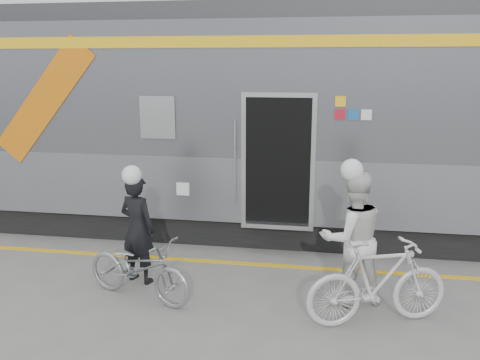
% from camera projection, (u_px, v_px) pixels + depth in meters
% --- Properties ---
extents(ground, '(90.00, 90.00, 0.00)m').
position_uv_depth(ground, '(169.00, 328.00, 6.13)').
color(ground, slate).
rests_on(ground, ground).
extents(train, '(24.00, 3.17, 4.10)m').
position_uv_depth(train, '(174.00, 119.00, 9.88)').
color(train, black).
rests_on(train, ground).
extents(safety_strip, '(24.00, 0.12, 0.01)m').
position_uv_depth(safety_strip, '(209.00, 261.00, 8.19)').
color(safety_strip, yellow).
rests_on(safety_strip, ground).
extents(man, '(0.68, 0.55, 1.60)m').
position_uv_depth(man, '(138.00, 229.00, 7.30)').
color(man, black).
rests_on(man, ground).
extents(bicycle_left, '(1.77, 1.10, 0.88)m').
position_uv_depth(bicycle_left, '(138.00, 268.00, 6.82)').
color(bicycle_left, '#929599').
rests_on(bicycle_left, ground).
extents(woman, '(1.05, 0.93, 1.79)m').
position_uv_depth(woman, '(352.00, 238.00, 6.63)').
color(woman, silver).
rests_on(woman, ground).
extents(bicycle_right, '(1.87, 1.09, 1.08)m').
position_uv_depth(bicycle_right, '(378.00, 282.00, 6.13)').
color(bicycle_right, beige).
rests_on(bicycle_right, ground).
extents(helmet_man, '(0.28, 0.28, 0.28)m').
position_uv_depth(helmet_man, '(135.00, 165.00, 7.09)').
color(helmet_man, white).
rests_on(helmet_man, man).
extents(helmet_woman, '(0.29, 0.29, 0.29)m').
position_uv_depth(helmet_woman, '(356.00, 160.00, 6.39)').
color(helmet_woman, white).
rests_on(helmet_woman, woman).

